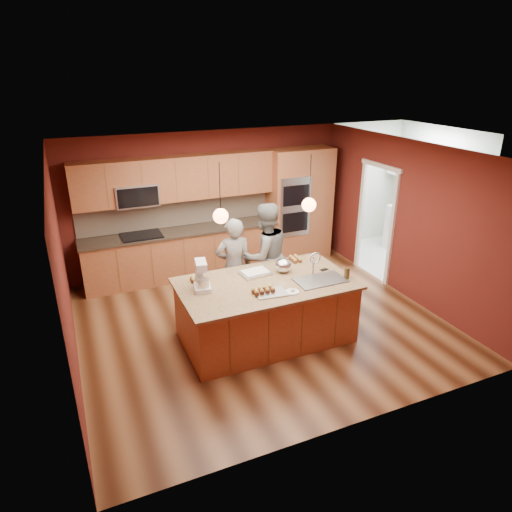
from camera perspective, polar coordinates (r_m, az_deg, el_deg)
name	(u,v)px	position (r m, az deg, el deg)	size (l,w,h in m)	color
floor	(260,322)	(7.39, 0.53, -8.21)	(5.50, 5.50, 0.00)	#412110
ceiling	(261,152)	(6.44, 0.61, 12.90)	(5.50, 5.50, 0.00)	silver
wall_back	(209,201)	(9.02, -5.94, 6.83)	(5.50, 5.50, 0.00)	#551A14
wall_front	(359,323)	(4.85, 12.78, -8.19)	(5.50, 5.50, 0.00)	#551A14
wall_left	(63,274)	(6.29, -23.00, -2.08)	(5.00, 5.00, 0.00)	#551A14
wall_right	(407,220)	(8.25, 18.36, 4.25)	(5.00, 5.00, 0.00)	#551A14
cabinet_run	(179,227)	(8.73, -9.58, 3.56)	(3.74, 0.64, 2.30)	#974C23
oven_column	(299,205)	(9.51, 5.39, 6.42)	(1.30, 0.62, 2.30)	#974C23
doorway_trim	(375,224)	(8.90, 14.70, 3.95)	(0.08, 1.11, 2.20)	silver
laundry_room	(434,165)	(10.02, 21.32, 10.54)	(2.60, 2.70, 2.70)	beige
pendant_left	(221,216)	(5.92, -4.44, 5.04)	(0.20, 0.20, 0.80)	black
pendant_right	(309,205)	(6.44, 6.64, 6.41)	(0.20, 0.20, 0.80)	black
island	(267,310)	(6.76, 1.35, -6.74)	(2.51, 1.40, 1.30)	#974C23
person_left	(234,266)	(7.35, -2.80, -1.31)	(0.59, 0.39, 1.62)	black
person_right	(265,256)	(7.51, 1.11, 0.00)	(0.87, 0.68, 1.80)	gray
stand_mixer	(202,277)	(6.32, -6.81, -2.68)	(0.27, 0.34, 0.42)	white
sheet_cake	(255,273)	(6.80, -0.10, -2.10)	(0.46, 0.36, 0.05)	silver
cooling_rack	(271,293)	(6.24, 1.85, -4.60)	(0.43, 0.30, 0.02)	#A0A2A6
mixing_bowl	(283,265)	(6.85, 3.44, -1.19)	(0.26, 0.26, 0.22)	silver
plate	(292,292)	(6.29, 4.57, -4.48)	(0.19, 0.19, 0.01)	white
tumbler	(347,273)	(6.78, 11.28, -2.10)	(0.08, 0.08, 0.16)	#382812
phone	(324,270)	(7.01, 8.50, -1.70)	(0.12, 0.06, 0.01)	black
cupcakes_left	(198,278)	(6.64, -7.28, -2.80)	(0.24, 0.16, 0.07)	#B78D41
cupcakes_rack	(263,290)	(6.21, 0.94, -4.25)	(0.33, 0.16, 0.07)	#B78D41
cupcakes_right	(295,259)	(7.27, 4.94, -0.35)	(0.17, 0.25, 0.07)	#B78D41
washer	(428,239)	(10.08, 20.75, 2.06)	(0.62, 0.64, 1.00)	white
dryer	(405,228)	(10.58, 18.08, 3.35)	(0.61, 0.63, 0.99)	white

